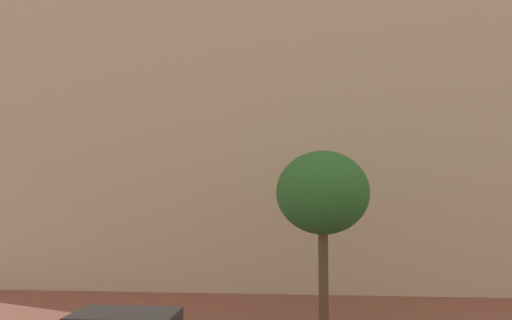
{
  "coord_description": "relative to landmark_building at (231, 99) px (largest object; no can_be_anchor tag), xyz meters",
  "views": [
    {
      "loc": [
        0.53,
        -1.26,
        4.14
      ],
      "look_at": [
        -0.39,
        9.39,
        4.92
      ],
      "focal_mm": 35.85,
      "sensor_mm": 36.0,
      "label": 1
    }
  ],
  "objects": [
    {
      "name": "landmark_building",
      "position": [
        0.0,
        0.0,
        0.0
      ],
      "size": [
        30.04,
        12.0,
        33.78
      ],
      "color": "beige",
      "rests_on": "ground_plane"
    },
    {
      "name": "tree_curb_far",
      "position": [
        4.55,
        -11.49,
        -5.37
      ],
      "size": [
        2.96,
        2.96,
        5.62
      ],
      "color": "brown",
      "rests_on": "ground_plane"
    }
  ]
}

